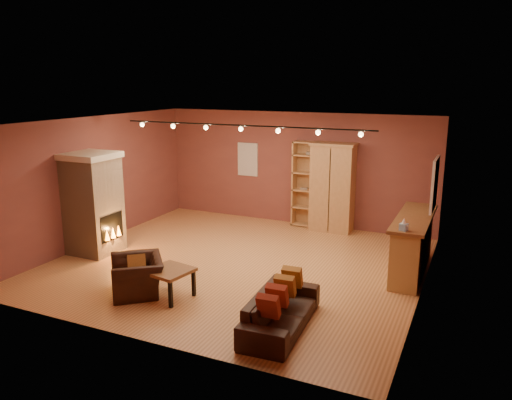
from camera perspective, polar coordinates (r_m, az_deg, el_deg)
The scene contains 16 objects.
floor at distance 10.02m, azimuth -2.15°, elevation -7.26°, with size 7.00×7.00×0.00m, color #B0713E.
ceiling at distance 9.39m, azimuth -2.30°, elevation 8.91°, with size 7.00×7.00×0.00m, color brown.
back_wall at distance 12.54m, azimuth 4.48°, elevation 3.60°, with size 7.00×0.02×2.80m, color brown.
left_wall at distance 11.58m, azimuth -17.89°, elevation 2.15°, with size 0.02×6.50×2.80m, color brown.
right_wall at distance 8.66m, azimuth 18.95°, elevation -1.63°, with size 0.02×6.50×2.80m, color brown.
fireplace at distance 10.92m, azimuth -18.08°, elevation -0.36°, with size 1.01×0.98×2.12m.
back_window at distance 12.99m, azimuth -0.95°, elevation 4.66°, with size 0.56×0.04×0.86m, color silver.
bookcase at distance 12.35m, azimuth 6.28°, elevation 1.88°, with size 0.87×0.34×2.12m.
armoire at distance 12.03m, azimuth 8.74°, elevation 1.47°, with size 1.05×0.60×2.13m.
bar_counter at distance 9.84m, azimuth 17.43°, elevation -4.84°, with size 0.61×2.30×1.10m.
tissue_box at distance 8.72m, azimuth 16.54°, elevation -2.80°, with size 0.14×0.14×0.22m.
right_window at distance 9.97m, azimuth 19.74°, elevation 1.71°, with size 0.05×0.90×1.00m, color silver.
loveseat at distance 7.45m, azimuth 2.88°, elevation -11.79°, with size 0.65×1.87×0.77m.
armchair at distance 8.80m, azimuth -13.44°, elevation -7.75°, with size 1.09×1.13×0.83m.
coffee_table at distance 8.50m, azimuth -9.83°, elevation -8.28°, with size 0.77×0.77×0.50m.
track_rail at distance 9.58m, azimuth -1.75°, elevation 8.31°, with size 5.20×0.09×0.13m.
Camera 1 is at (4.22, -8.36, 3.56)m, focal length 35.00 mm.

